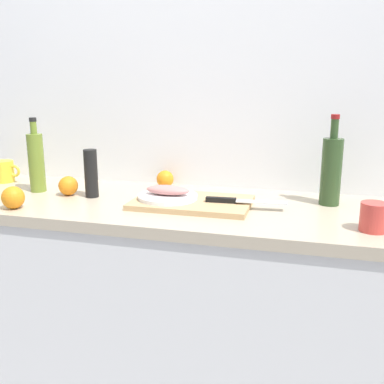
# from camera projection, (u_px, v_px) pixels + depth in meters

# --- Properties ---
(back_wall) EXTENTS (3.20, 0.05, 2.50)m
(back_wall) POSITION_uv_depth(u_px,v_px,m) (197.00, 104.00, 1.89)
(back_wall) COLOR white
(back_wall) RESTS_ON ground_plane
(kitchen_counter) EXTENTS (2.00, 0.60, 0.90)m
(kitchen_counter) POSITION_uv_depth(u_px,v_px,m) (176.00, 311.00, 1.78)
(kitchen_counter) COLOR white
(kitchen_counter) RESTS_ON ground_plane
(cutting_board) EXTENTS (0.43, 0.27, 0.02)m
(cutting_board) POSITION_uv_depth(u_px,v_px,m) (192.00, 202.00, 1.65)
(cutting_board) COLOR tan
(cutting_board) RESTS_ON kitchen_counter
(white_plate) EXTENTS (0.22, 0.22, 0.01)m
(white_plate) POSITION_uv_depth(u_px,v_px,m) (168.00, 197.00, 1.66)
(white_plate) COLOR white
(white_plate) RESTS_ON cutting_board
(fish_fillet) EXTENTS (0.17, 0.07, 0.04)m
(fish_fillet) POSITION_uv_depth(u_px,v_px,m) (168.00, 190.00, 1.65)
(fish_fillet) COLOR tan
(fish_fillet) RESTS_ON white_plate
(chef_knife) EXTENTS (0.29, 0.05, 0.02)m
(chef_knife) POSITION_uv_depth(u_px,v_px,m) (236.00, 201.00, 1.60)
(chef_knife) COLOR silver
(chef_knife) RESTS_ON cutting_board
(olive_oil_bottle) EXTENTS (0.06, 0.06, 0.30)m
(olive_oil_bottle) POSITION_uv_depth(u_px,v_px,m) (36.00, 161.00, 1.83)
(olive_oil_bottle) COLOR olive
(olive_oil_bottle) RESTS_ON kitchen_counter
(wine_bottle) EXTENTS (0.07, 0.07, 0.33)m
(wine_bottle) POSITION_uv_depth(u_px,v_px,m) (331.00, 170.00, 1.63)
(wine_bottle) COLOR #2D4723
(wine_bottle) RESTS_ON kitchen_counter
(coffee_mug_0) EXTENTS (0.12, 0.08, 0.09)m
(coffee_mug_0) POSITION_uv_depth(u_px,v_px,m) (375.00, 217.00, 1.35)
(coffee_mug_0) COLOR #CC3F38
(coffee_mug_0) RESTS_ON kitchen_counter
(coffee_mug_1) EXTENTS (0.13, 0.09, 0.10)m
(coffee_mug_1) POSITION_uv_depth(u_px,v_px,m) (4.00, 171.00, 2.02)
(coffee_mug_1) COLOR yellow
(coffee_mug_1) RESTS_ON kitchen_counter
(orange_0) EXTENTS (0.08, 0.08, 0.08)m
(orange_0) POSITION_uv_depth(u_px,v_px,m) (68.00, 186.00, 1.78)
(orange_0) COLOR orange
(orange_0) RESTS_ON kitchen_counter
(orange_1) EXTENTS (0.08, 0.08, 0.08)m
(orange_1) POSITION_uv_depth(u_px,v_px,m) (13.00, 198.00, 1.59)
(orange_1) COLOR orange
(orange_1) RESTS_ON kitchen_counter
(orange_2) EXTENTS (0.07, 0.07, 0.07)m
(orange_2) POSITION_uv_depth(u_px,v_px,m) (165.00, 179.00, 1.92)
(orange_2) COLOR orange
(orange_2) RESTS_ON kitchen_counter
(pepper_mill) EXTENTS (0.05, 0.05, 0.19)m
(pepper_mill) POSITION_uv_depth(u_px,v_px,m) (91.00, 173.00, 1.74)
(pepper_mill) COLOR black
(pepper_mill) RESTS_ON kitchen_counter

